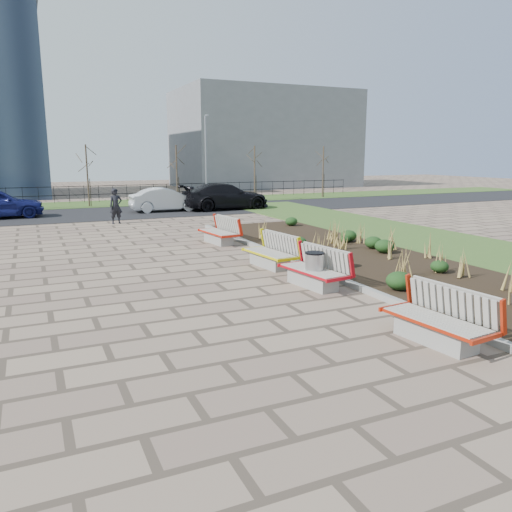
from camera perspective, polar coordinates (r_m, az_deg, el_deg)
name	(u,v)px	position (r m, az deg, el deg)	size (l,w,h in m)	color
ground	(249,339)	(9.47, -0.81, -9.42)	(120.00, 120.00, 0.00)	#846F5B
planting_bed	(363,258)	(16.69, 12.13, -0.27)	(4.50, 18.00, 0.10)	black
planting_curb	(301,264)	(15.44, 5.14, -0.91)	(0.16, 18.00, 0.15)	gray
grass_verge_near	(470,248)	(19.85, 23.25, 0.81)	(5.00, 38.00, 0.04)	#33511E
grass_verge_far	(87,204)	(36.44, -18.75, 5.60)	(80.00, 5.00, 0.04)	#33511E
road	(98,214)	(30.51, -17.59, 4.62)	(80.00, 7.00, 0.02)	black
bench_a	(436,317)	(9.66, 19.88, -6.57)	(0.90, 2.10, 1.00)	#AE220B
bench_b	(313,268)	(13.00, 6.48, -1.38)	(0.90, 2.10, 1.00)	red
bench_c	(269,251)	(15.21, 1.55, 0.58)	(0.90, 2.10, 1.00)	yellow
bench_d	(218,231)	(19.35, -4.34, 2.91)	(0.90, 2.10, 1.00)	red
litter_bin	(314,270)	(12.97, 6.69, -1.62)	(0.48, 0.48, 0.91)	#B2B2B7
pedestrian	(116,206)	(25.81, -15.73, 5.51)	(0.64, 0.42, 1.76)	black
car_silver	(166,200)	(30.81, -10.25, 6.37)	(1.49, 4.27, 1.41)	#BABDC2
car_black	(225,196)	(31.45, -3.53, 6.82)	(2.26, 5.55, 1.61)	black
tree_c	(87,176)	(34.82, -18.71, 8.70)	(1.40, 1.40, 4.00)	#4C3D2D
tree_d	(177,174)	(35.93, -9.04, 9.22)	(1.40, 1.40, 4.00)	#4C3D2D
tree_e	(255,173)	(37.96, -0.16, 9.48)	(1.40, 1.40, 4.00)	#4C3D2D
tree_f	(323,172)	(40.78, 7.67, 9.52)	(1.40, 1.40, 4.00)	#4C3D2D
lamp_east	(206,160)	(36.01, -5.75, 10.90)	(0.24, 0.60, 6.00)	gray
railing_fence	(84,194)	(37.88, -19.04, 6.73)	(44.00, 0.10, 1.20)	black
building_grey	(263,139)	(55.38, 0.86, 13.18)	(18.00, 12.00, 10.00)	slate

